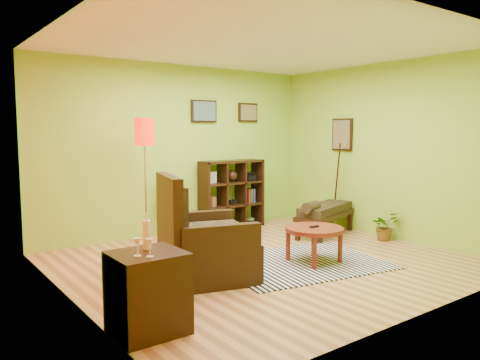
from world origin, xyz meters
TOP-DOWN VIEW (x-y plane):
  - ground at (0.00, 0.00)m, footprint 5.00×5.00m
  - room_shell at (-0.09, 0.01)m, footprint 5.04×4.54m
  - zebra_rug at (0.32, -0.33)m, footprint 2.36×1.94m
  - coffee_table at (0.48, -0.40)m, footprint 0.76×0.76m
  - armchair at (-1.05, -0.10)m, footprint 1.24×1.23m
  - side_cabinet at (-2.20, -1.08)m, footprint 0.59×0.54m
  - floor_lamp at (-0.97, 1.57)m, footprint 0.29×0.29m
  - globe_table at (-0.30, 2.04)m, footprint 0.42×0.42m
  - cube_shelf at (0.91, 2.03)m, footprint 1.20×0.35m
  - bench at (1.76, 0.62)m, footprint 1.43×0.88m
  - potted_plant at (2.28, -0.17)m, footprint 0.45×0.49m

SIDE VIEW (x-z plane):
  - ground at x=0.00m, z-range 0.00..0.00m
  - zebra_rug at x=0.32m, z-range 0.00..0.01m
  - potted_plant at x=2.28m, z-range 0.00..0.35m
  - side_cabinet at x=-2.20m, z-range -0.15..0.86m
  - armchair at x=-1.05m, z-range -0.24..0.98m
  - bench at x=1.76m, z-range 0.09..0.71m
  - coffee_table at x=0.48m, z-range 0.16..0.64m
  - cube_shelf at x=0.91m, z-range 0.00..1.20m
  - globe_table at x=-0.30m, z-range 0.27..1.30m
  - floor_lamp at x=-0.97m, z-range 0.59..2.48m
  - room_shell at x=-0.09m, z-range 0.39..3.21m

